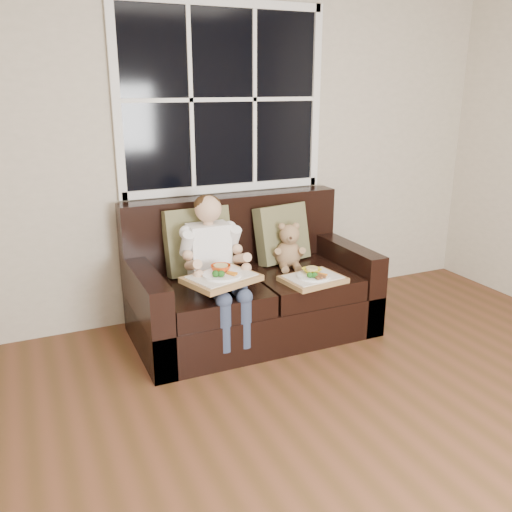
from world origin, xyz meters
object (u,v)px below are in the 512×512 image
child (214,255)px  tray_left (221,277)px  teddy_bear (289,249)px  loveseat (249,290)px  tray_right (313,278)px

child → tray_left: (-0.03, -0.22, -0.08)m
child → teddy_bear: size_ratio=2.62×
loveseat → teddy_bear: bearing=0.1°
loveseat → tray_left: (-0.34, -0.34, 0.27)m
teddy_bear → tray_right: bearing=-72.6°
teddy_bear → tray_right: 0.38m
teddy_bear → tray_left: (-0.67, -0.34, -0.01)m
loveseat → child: 0.48m
tray_left → teddy_bear: bearing=9.1°
child → teddy_bear: (0.64, 0.12, -0.07)m
child → tray_left: 0.24m
child → teddy_bear: 0.65m
loveseat → tray_right: 0.52m
teddy_bear → tray_right: teddy_bear is taller
loveseat → tray_left: loveseat is taller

